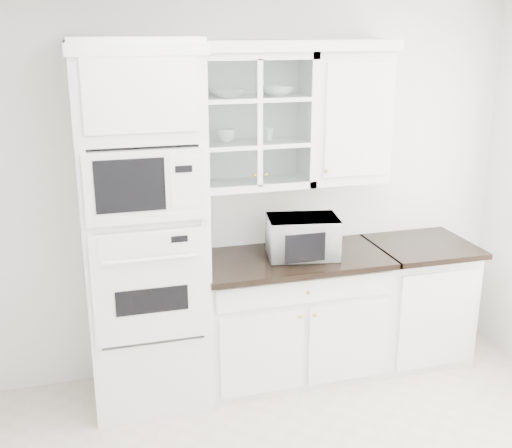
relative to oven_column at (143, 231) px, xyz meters
name	(u,v)px	position (x,y,z in m)	size (l,w,h in m)	color
room_shell	(309,167)	(0.75, -0.99, 0.58)	(4.00, 3.50, 2.70)	white
oven_column	(143,231)	(0.00, 0.00, 0.00)	(0.76, 0.68, 2.40)	white
base_cabinet_run	(292,315)	(1.03, 0.03, -0.74)	(1.32, 0.67, 0.92)	white
extra_base_cabinet	(416,299)	(2.03, 0.03, -0.74)	(0.72, 0.67, 0.92)	white
upper_cabinet_glass	(253,121)	(0.78, 0.17, 0.65)	(0.80, 0.33, 0.90)	white
upper_cabinet_solid	(347,117)	(1.46, 0.17, 0.65)	(0.55, 0.33, 0.90)	white
crown_molding	(238,46)	(0.68, 0.14, 1.14)	(2.14, 0.38, 0.07)	white
countertop_microwave	(302,236)	(1.09, 0.01, -0.14)	(0.48, 0.40, 0.28)	white
bowl_a	(227,93)	(0.60, 0.17, 0.84)	(0.22, 0.22, 0.05)	white
bowl_b	(277,91)	(0.95, 0.17, 0.84)	(0.20, 0.20, 0.06)	white
cup_a	(226,136)	(0.60, 0.18, 0.56)	(0.12, 0.12, 0.09)	white
cup_b	(267,134)	(0.88, 0.18, 0.56)	(0.10, 0.10, 0.09)	white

